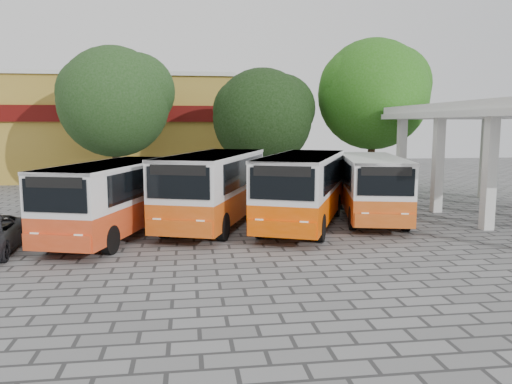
{
  "coord_description": "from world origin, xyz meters",
  "views": [
    {
      "loc": [
        -4.56,
        -17.23,
        4.36
      ],
      "look_at": [
        -1.66,
        3.83,
        1.5
      ],
      "focal_mm": 35.0,
      "sensor_mm": 36.0,
      "label": 1
    }
  ],
  "objects": [
    {
      "name": "bus_far_left",
      "position": [
        -7.46,
        2.6,
        1.68
      ],
      "size": [
        4.75,
        8.55,
        2.9
      ],
      "rotation": [
        0.0,
        0.0,
        -0.31
      ],
      "color": "#D54218",
      "rests_on": "ground"
    },
    {
      "name": "bus_centre_left",
      "position": [
        -3.43,
        4.32,
        1.81
      ],
      "size": [
        5.42,
        9.27,
        3.13
      ],
      "rotation": [
        0.0,
        0.0,
        -0.35
      ],
      "color": "#D8510F",
      "rests_on": "ground"
    },
    {
      "name": "tree_left",
      "position": [
        -9.06,
        16.08,
        6.06
      ],
      "size": [
        7.39,
        7.04,
        9.35
      ],
      "color": "#382A1A",
      "rests_on": "ground"
    },
    {
      "name": "bus_centre_right",
      "position": [
        0.36,
        3.58,
        1.79
      ],
      "size": [
        5.77,
        9.22,
        3.1
      ],
      "rotation": [
        0.0,
        0.0,
        -0.4
      ],
      "color": "#EB4F00",
      "rests_on": "ground"
    },
    {
      "name": "shophouse_block",
      "position": [
        -11.0,
        25.99,
        4.16
      ],
      "size": [
        20.4,
        10.4,
        8.3
      ],
      "color": "#A8852D",
      "rests_on": "ground"
    },
    {
      "name": "bus_far_right",
      "position": [
        3.89,
        4.78,
        1.68
      ],
      "size": [
        4.24,
        8.5,
        2.91
      ],
      "rotation": [
        0.0,
        0.0,
        -0.23
      ],
      "color": "#D45415",
      "rests_on": "ground"
    },
    {
      "name": "ground",
      "position": [
        0.0,
        0.0,
        0.0
      ],
      "size": [
        90.0,
        90.0,
        0.0
      ],
      "primitive_type": "plane",
      "color": "slate",
      "rests_on": "ground"
    },
    {
      "name": "tree_right",
      "position": [
        8.02,
        15.56,
        6.65
      ],
      "size": [
        7.78,
        7.41,
        10.11
      ],
      "color": "#482F1B",
      "rests_on": "ground"
    },
    {
      "name": "tree_middle",
      "position": [
        0.43,
        15.39,
        5.02
      ],
      "size": [
        6.81,
        6.48,
        8.05
      ],
      "color": "#392813",
      "rests_on": "ground"
    }
  ]
}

